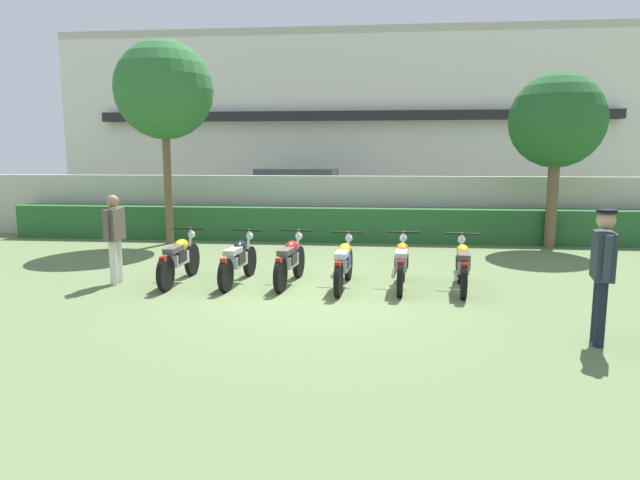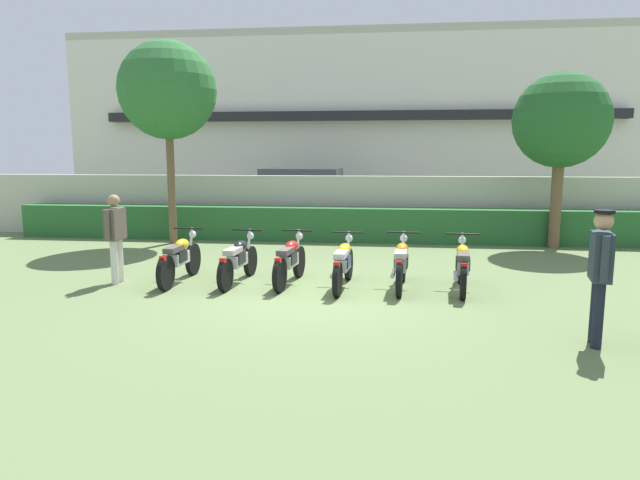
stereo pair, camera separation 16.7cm
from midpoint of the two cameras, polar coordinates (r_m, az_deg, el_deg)
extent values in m
plane|color=#607547|center=(9.63, -1.09, -5.63)|extent=(60.00, 60.00, 0.00)
cube|color=silver|center=(25.89, 3.42, 11.28)|extent=(24.37, 6.00, 7.06)
cube|color=black|center=(22.67, 3.06, 12.54)|extent=(20.47, 0.50, 0.36)
cube|color=#B2AD9E|center=(26.31, 3.50, 19.32)|extent=(24.37, 6.00, 0.30)
cube|color=#BCB7A8|center=(16.13, 1.81, 3.41)|extent=(23.15, 0.30, 1.77)
cube|color=#28602D|center=(15.48, 1.62, 1.61)|extent=(18.52, 0.70, 0.93)
cube|color=#9EA3A8|center=(19.68, -1.99, 3.95)|extent=(4.60, 2.12, 1.00)
cube|color=#2D333D|center=(19.67, -2.58, 6.35)|extent=(2.80, 1.86, 0.65)
cylinder|color=black|center=(20.39, 2.87, 2.99)|extent=(0.69, 0.26, 0.68)
cylinder|color=black|center=(18.56, 2.23, 2.42)|extent=(0.69, 0.26, 0.68)
cylinder|color=black|center=(20.98, -5.72, 3.11)|extent=(0.69, 0.26, 0.68)
cylinder|color=black|center=(19.20, -7.15, 2.57)|extent=(0.69, 0.26, 0.68)
cylinder|color=brown|center=(15.49, -15.54, 5.42)|extent=(0.20, 0.20, 3.14)
sphere|color=#2D6B33|center=(15.56, -15.92, 14.50)|extent=(2.54, 2.54, 2.54)
cylinder|color=brown|center=(15.48, 22.28, 3.69)|extent=(0.28, 0.28, 2.40)
sphere|color=#235B28|center=(15.46, 22.72, 11.18)|extent=(2.36, 2.36, 2.36)
cylinder|color=black|center=(11.42, -13.31, -1.95)|extent=(0.11, 0.64, 0.63)
cylinder|color=black|center=(10.21, -15.91, -3.31)|extent=(0.11, 0.64, 0.63)
cube|color=silver|center=(10.74, -14.67, -1.86)|extent=(0.21, 0.60, 0.22)
ellipsoid|color=yellow|center=(10.85, -14.38, -0.50)|extent=(0.23, 0.45, 0.22)
cube|color=#4C4742|center=(10.49, -15.18, -0.96)|extent=(0.21, 0.52, 0.10)
cube|color=red|center=(10.07, -16.20, -1.87)|extent=(0.10, 0.08, 0.08)
cylinder|color=silver|center=(11.28, -13.53, -0.44)|extent=(0.06, 0.23, 0.65)
cylinder|color=black|center=(11.15, -13.75, 1.11)|extent=(0.60, 0.05, 0.04)
sphere|color=silver|center=(11.36, -13.36, 0.55)|extent=(0.14, 0.14, 0.14)
cylinder|color=silver|center=(10.58, -15.75, -2.78)|extent=(0.08, 0.55, 0.07)
cube|color=black|center=(10.68, -14.78, -1.64)|extent=(0.25, 0.37, 0.20)
cylinder|color=black|center=(11.16, -7.58, -2.14)|extent=(0.14, 0.60, 0.59)
cylinder|color=black|center=(9.92, -10.07, -3.58)|extent=(0.14, 0.60, 0.59)
cube|color=silver|center=(10.47, -8.86, -2.07)|extent=(0.25, 0.62, 0.22)
ellipsoid|color=black|center=(10.58, -8.58, -0.68)|extent=(0.26, 0.46, 0.22)
cube|color=#B2ADA3|center=(10.22, -9.33, -1.15)|extent=(0.25, 0.54, 0.10)
cube|color=red|center=(9.78, -10.32, -2.10)|extent=(0.11, 0.09, 0.08)
cylinder|color=silver|center=(11.02, -7.77, -0.60)|extent=(0.07, 0.23, 0.65)
cylinder|color=black|center=(10.89, -7.95, 0.99)|extent=(0.60, 0.09, 0.04)
sphere|color=silver|center=(11.10, -7.60, 0.41)|extent=(0.14, 0.14, 0.14)
cylinder|color=silver|center=(10.30, -9.95, -3.00)|extent=(0.12, 0.55, 0.07)
cube|color=black|center=(10.41, -8.96, -1.85)|extent=(0.27, 0.38, 0.20)
cylinder|color=black|center=(10.96, -2.62, -2.22)|extent=(0.16, 0.62, 0.61)
cylinder|color=black|center=(9.76, -4.54, -3.61)|extent=(0.16, 0.62, 0.61)
cube|color=silver|center=(10.28, -3.61, -2.11)|extent=(0.27, 0.62, 0.22)
ellipsoid|color=red|center=(10.40, -3.36, -0.69)|extent=(0.27, 0.46, 0.22)
cube|color=#4C4742|center=(10.02, -3.98, -1.17)|extent=(0.26, 0.54, 0.10)
cube|color=red|center=(9.61, -4.74, -2.10)|extent=(0.11, 0.09, 0.08)
cylinder|color=silver|center=(10.81, -2.75, -0.65)|extent=(0.08, 0.23, 0.65)
cylinder|color=black|center=(10.68, -2.89, 0.97)|extent=(0.60, 0.10, 0.04)
sphere|color=silver|center=(10.89, -2.61, 0.38)|extent=(0.14, 0.14, 0.14)
cylinder|color=silver|center=(10.10, -4.65, -3.07)|extent=(0.13, 0.55, 0.07)
cube|color=black|center=(10.22, -3.69, -1.89)|extent=(0.28, 0.38, 0.20)
cylinder|color=black|center=(10.76, 2.48, -2.47)|extent=(0.13, 0.60, 0.60)
cylinder|color=black|center=(9.45, 1.39, -4.04)|extent=(0.13, 0.60, 0.60)
cube|color=silver|center=(10.02, 1.94, -2.42)|extent=(0.24, 0.61, 0.22)
ellipsoid|color=yellow|center=(10.15, 2.08, -0.96)|extent=(0.25, 0.45, 0.22)
cube|color=beige|center=(9.76, 1.75, -1.47)|extent=(0.24, 0.53, 0.10)
cube|color=red|center=(9.30, 1.30, -2.49)|extent=(0.11, 0.09, 0.08)
cylinder|color=silver|center=(10.61, 2.43, -0.87)|extent=(0.07, 0.23, 0.65)
cylinder|color=black|center=(10.47, 2.37, 0.78)|extent=(0.60, 0.08, 0.04)
sphere|color=silver|center=(10.69, 2.51, 0.18)|extent=(0.14, 0.14, 0.14)
cylinder|color=silver|center=(9.83, 1.03, -3.42)|extent=(0.11, 0.55, 0.07)
cube|color=navy|center=(9.97, 1.90, -2.20)|extent=(0.27, 0.38, 0.20)
cylinder|color=black|center=(10.73, 7.99, -2.47)|extent=(0.14, 0.64, 0.64)
cylinder|color=black|center=(9.54, 7.68, -3.88)|extent=(0.14, 0.64, 0.64)
cube|color=silver|center=(10.05, 7.85, -2.36)|extent=(0.25, 0.61, 0.22)
ellipsoid|color=orange|center=(10.18, 7.92, -0.90)|extent=(0.25, 0.46, 0.22)
cube|color=#B2ADA3|center=(9.79, 7.81, -1.41)|extent=(0.24, 0.53, 0.10)
cube|color=red|center=(9.38, 7.68, -2.35)|extent=(0.11, 0.09, 0.08)
cylinder|color=silver|center=(10.58, 8.00, -0.86)|extent=(0.07, 0.23, 0.65)
cylinder|color=black|center=(10.45, 8.02, 0.79)|extent=(0.60, 0.08, 0.04)
sphere|color=silver|center=(10.67, 8.05, 0.19)|extent=(0.14, 0.14, 0.14)
cylinder|color=silver|center=(9.84, 7.07, -3.36)|extent=(0.11, 0.55, 0.07)
cube|color=black|center=(10.00, 7.84, -2.13)|extent=(0.27, 0.38, 0.20)
cylinder|color=black|center=(10.79, 13.71, -2.61)|extent=(0.15, 0.63, 0.62)
cylinder|color=black|center=(9.58, 13.96, -4.05)|extent=(0.15, 0.63, 0.62)
cube|color=silver|center=(10.11, 13.87, -2.52)|extent=(0.26, 0.62, 0.22)
ellipsoid|color=yellow|center=(10.23, 13.88, -1.07)|extent=(0.26, 0.46, 0.22)
cube|color=#4C4742|center=(9.84, 13.96, -1.57)|extent=(0.25, 0.54, 0.10)
cube|color=red|center=(9.43, 14.05, -2.52)|extent=(0.11, 0.09, 0.08)
cylinder|color=silver|center=(10.64, 13.79, -1.02)|extent=(0.07, 0.23, 0.65)
cylinder|color=black|center=(10.50, 13.87, 0.62)|extent=(0.60, 0.10, 0.04)
sphere|color=silver|center=(10.72, 13.80, 0.03)|extent=(0.14, 0.14, 0.14)
cylinder|color=silver|center=(9.88, 13.20, -3.51)|extent=(0.12, 0.55, 0.07)
cube|color=black|center=(10.05, 13.89, -2.29)|extent=(0.27, 0.38, 0.20)
cylinder|color=silver|center=(11.16, -20.24, -2.01)|extent=(0.13, 0.13, 0.82)
cylinder|color=silver|center=(10.97, -20.73, -2.22)|extent=(0.13, 0.13, 0.82)
cube|color=brown|center=(10.96, -20.68, 1.49)|extent=(0.22, 0.48, 0.58)
cylinder|color=brown|center=(11.21, -20.03, 1.76)|extent=(0.09, 0.09, 0.55)
cylinder|color=brown|center=(10.70, -21.37, 1.37)|extent=(0.09, 0.09, 0.55)
sphere|color=#9E7556|center=(10.92, -20.80, 3.74)|extent=(0.22, 0.22, 0.22)
cylinder|color=black|center=(7.80, 26.13, -6.80)|extent=(0.13, 0.13, 0.84)
cylinder|color=black|center=(8.01, 25.89, -6.39)|extent=(0.13, 0.13, 0.84)
cube|color=#28333D|center=(7.76, 26.36, -1.44)|extent=(0.31, 0.53, 0.60)
cylinder|color=#28333D|center=(7.47, 26.72, -1.72)|extent=(0.09, 0.09, 0.57)
cylinder|color=#28333D|center=(8.05, 26.05, -0.98)|extent=(0.09, 0.09, 0.57)
sphere|color=tan|center=(7.70, 26.59, 1.80)|extent=(0.23, 0.23, 0.23)
cylinder|color=black|center=(7.69, 26.65, 2.65)|extent=(0.24, 0.24, 0.04)
camera|label=1|loc=(0.08, -90.46, -0.07)|focal=31.40mm
camera|label=2|loc=(0.08, 89.54, 0.07)|focal=31.40mm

